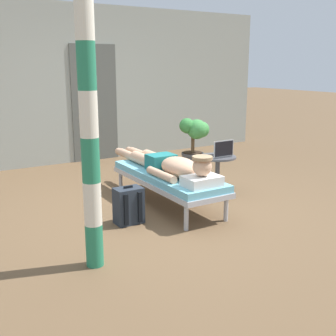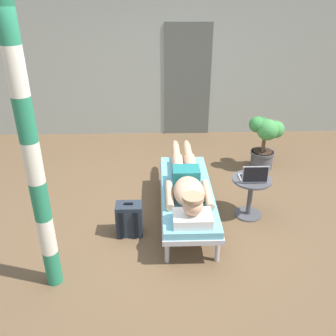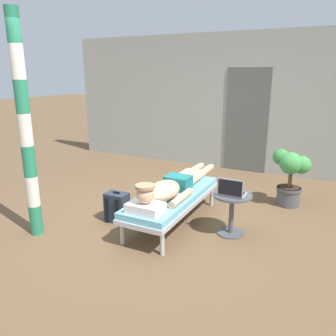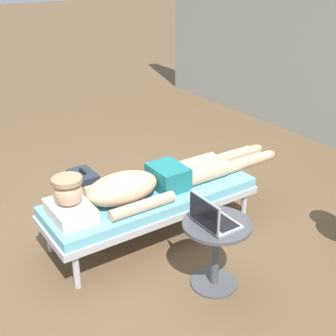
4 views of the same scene
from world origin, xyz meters
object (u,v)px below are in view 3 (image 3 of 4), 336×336
at_px(laptop, 232,191).
at_px(potted_plant, 291,173).
at_px(lounge_chair, 173,198).
at_px(backpack, 117,207).
at_px(porch_post, 25,130).
at_px(side_table, 232,207).
at_px(person_reclining, 172,187).

bearing_deg(laptop, potted_plant, 69.14).
bearing_deg(lounge_chair, backpack, -156.58).
xyz_separation_m(laptop, potted_plant, (0.51, 1.33, -0.07)).
xyz_separation_m(laptop, backpack, (-1.48, -0.28, -0.39)).
bearing_deg(backpack, lounge_chair, 23.42).
bearing_deg(laptop, porch_post, -154.49).
xyz_separation_m(lounge_chair, laptop, (0.79, -0.01, 0.24)).
bearing_deg(side_table, backpack, -167.27).
distance_m(lounge_chair, backpack, 0.76).
height_order(side_table, laptop, laptop).
bearing_deg(person_reclining, porch_post, -143.63).
height_order(backpack, potted_plant, potted_plant).
bearing_deg(person_reclining, side_table, 5.12).
distance_m(potted_plant, porch_post, 3.66).
distance_m(backpack, porch_post, 1.51).
bearing_deg(lounge_chair, person_reclining, -90.00).
distance_m(lounge_chair, porch_post, 1.99).
xyz_separation_m(backpack, porch_post, (-0.69, -0.75, 1.12)).
relative_size(lounge_chair, side_table, 3.45).
height_order(person_reclining, potted_plant, potted_plant).
bearing_deg(person_reclining, potted_plant, 46.14).
distance_m(person_reclining, side_table, 0.81).
xyz_separation_m(side_table, laptop, (0.00, -0.05, 0.23)).
distance_m(lounge_chair, laptop, 0.83).
distance_m(laptop, porch_post, 2.51).
bearing_deg(backpack, potted_plant, 39.12).
bearing_deg(lounge_chair, laptop, -1.07).
height_order(lounge_chair, porch_post, porch_post).
height_order(potted_plant, porch_post, porch_post).
xyz_separation_m(person_reclining, laptop, (0.79, 0.02, 0.06)).
relative_size(person_reclining, side_table, 4.15).
relative_size(laptop, backpack, 0.73).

